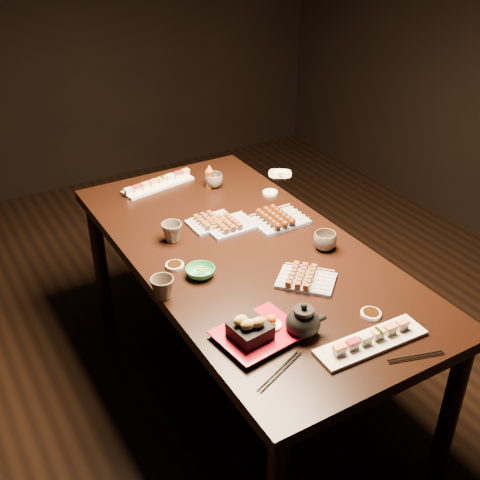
{
  "coord_description": "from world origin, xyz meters",
  "views": [
    {
      "loc": [
        -1.17,
        -1.88,
        2.07
      ],
      "look_at": [
        -0.07,
        -0.01,
        0.77
      ],
      "focal_mm": 45.0,
      "sensor_mm": 36.0,
      "label": 1
    }
  ],
  "objects_px": {
    "sushi_platter_far": "(158,182)",
    "tempura_tray": "(259,325)",
    "teacup_near_left": "(162,288)",
    "yakitori_plate_right": "(306,276)",
    "sushi_platter_near": "(371,338)",
    "yakitori_plate_left": "(212,219)",
    "edamame_bowl_cream": "(280,176)",
    "teacup_far_right": "(214,180)",
    "teacup_far_left": "(172,232)",
    "teapot": "(303,319)",
    "edamame_bowl_green": "(200,272)",
    "teacup_mid_right": "(325,241)",
    "yakitori_plate_center": "(230,222)",
    "condiment_bottle": "(209,176)",
    "dining_table": "(246,320)"
  },
  "relations": [
    {
      "from": "sushi_platter_far",
      "to": "tempura_tray",
      "type": "height_order",
      "value": "tempura_tray"
    },
    {
      "from": "sushi_platter_far",
      "to": "teacup_near_left",
      "type": "relative_size",
      "value": 4.18
    },
    {
      "from": "sushi_platter_far",
      "to": "yakitori_plate_right",
      "type": "bearing_deg",
      "value": 87.74
    },
    {
      "from": "yakitori_plate_right",
      "to": "sushi_platter_far",
      "type": "bearing_deg",
      "value": 145.58
    },
    {
      "from": "sushi_platter_near",
      "to": "yakitori_plate_left",
      "type": "distance_m",
      "value": 0.98
    },
    {
      "from": "teacup_near_left",
      "to": "edamame_bowl_cream",
      "type": "bearing_deg",
      "value": 34.05
    },
    {
      "from": "edamame_bowl_cream",
      "to": "teacup_far_right",
      "type": "distance_m",
      "value": 0.35
    },
    {
      "from": "teacup_far_left",
      "to": "teapot",
      "type": "bearing_deg",
      "value": -81.14
    },
    {
      "from": "edamame_bowl_green",
      "to": "teacup_mid_right",
      "type": "distance_m",
      "value": 0.54
    },
    {
      "from": "yakitori_plate_right",
      "to": "yakitori_plate_left",
      "type": "xyz_separation_m",
      "value": [
        -0.1,
        0.58,
        -0.0
      ]
    },
    {
      "from": "sushi_platter_near",
      "to": "yakitori_plate_center",
      "type": "bearing_deg",
      "value": 93.11
    },
    {
      "from": "tempura_tray",
      "to": "teacup_near_left",
      "type": "relative_size",
      "value": 3.06
    },
    {
      "from": "yakitori_plate_right",
      "to": "edamame_bowl_green",
      "type": "relative_size",
      "value": 1.85
    },
    {
      "from": "sushi_platter_far",
      "to": "condiment_bottle",
      "type": "bearing_deg",
      "value": 136.82
    },
    {
      "from": "yakitori_plate_left",
      "to": "teapot",
      "type": "height_order",
      "value": "teapot"
    },
    {
      "from": "edamame_bowl_cream",
      "to": "tempura_tray",
      "type": "distance_m",
      "value": 1.26
    },
    {
      "from": "sushi_platter_near",
      "to": "edamame_bowl_cream",
      "type": "relative_size",
      "value": 3.31
    },
    {
      "from": "yakitori_plate_center",
      "to": "teapot",
      "type": "distance_m",
      "value": 0.77
    },
    {
      "from": "dining_table",
      "to": "yakitori_plate_left",
      "type": "bearing_deg",
      "value": 108.7
    },
    {
      "from": "sushi_platter_far",
      "to": "teacup_far_left",
      "type": "distance_m",
      "value": 0.54
    },
    {
      "from": "teacup_far_left",
      "to": "condiment_bottle",
      "type": "xyz_separation_m",
      "value": [
        0.38,
        0.38,
        0.02
      ]
    },
    {
      "from": "yakitori_plate_center",
      "to": "edamame_bowl_green",
      "type": "bearing_deg",
      "value": -138.4
    },
    {
      "from": "dining_table",
      "to": "yakitori_plate_right",
      "type": "height_order",
      "value": "yakitori_plate_right"
    },
    {
      "from": "yakitori_plate_center",
      "to": "teapot",
      "type": "height_order",
      "value": "teapot"
    },
    {
      "from": "yakitori_plate_center",
      "to": "teacup_far_right",
      "type": "height_order",
      "value": "teacup_far_right"
    },
    {
      "from": "sushi_platter_far",
      "to": "yakitori_plate_left",
      "type": "xyz_separation_m",
      "value": [
        0.05,
        -0.48,
        0.0
      ]
    },
    {
      "from": "dining_table",
      "to": "yakitori_plate_center",
      "type": "distance_m",
      "value": 0.45
    },
    {
      "from": "sushi_platter_far",
      "to": "edamame_bowl_cream",
      "type": "relative_size",
      "value": 3.08
    },
    {
      "from": "yakitori_plate_right",
      "to": "dining_table",
      "type": "bearing_deg",
      "value": 150.94
    },
    {
      "from": "teapot",
      "to": "teacup_far_left",
      "type": "bearing_deg",
      "value": 122.8
    },
    {
      "from": "dining_table",
      "to": "teacup_mid_right",
      "type": "distance_m",
      "value": 0.53
    },
    {
      "from": "sushi_platter_near",
      "to": "sushi_platter_far",
      "type": "bearing_deg",
      "value": 96.85
    },
    {
      "from": "edamame_bowl_green",
      "to": "teapot",
      "type": "bearing_deg",
      "value": -73.74
    },
    {
      "from": "teacup_far_right",
      "to": "yakitori_plate_center",
      "type": "bearing_deg",
      "value": -108.75
    },
    {
      "from": "teacup_far_left",
      "to": "condiment_bottle",
      "type": "height_order",
      "value": "condiment_bottle"
    },
    {
      "from": "teacup_mid_right",
      "to": "teacup_far_left",
      "type": "distance_m",
      "value": 0.64
    },
    {
      "from": "edamame_bowl_green",
      "to": "teacup_near_left",
      "type": "bearing_deg",
      "value": -163.61
    },
    {
      "from": "yakitori_plate_right",
      "to": "edamame_bowl_cream",
      "type": "relative_size",
      "value": 1.76
    },
    {
      "from": "yakitori_plate_right",
      "to": "teacup_far_right",
      "type": "relative_size",
      "value": 2.42
    },
    {
      "from": "sushi_platter_near",
      "to": "teapot",
      "type": "xyz_separation_m",
      "value": [
        -0.16,
        0.16,
        0.04
      ]
    },
    {
      "from": "dining_table",
      "to": "condiment_bottle",
      "type": "distance_m",
      "value": 0.75
    },
    {
      "from": "yakitori_plate_left",
      "to": "teacup_mid_right",
      "type": "distance_m",
      "value": 0.52
    },
    {
      "from": "tempura_tray",
      "to": "teapot",
      "type": "relative_size",
      "value": 1.93
    },
    {
      "from": "yakitori_plate_center",
      "to": "condiment_bottle",
      "type": "relative_size",
      "value": 1.78
    },
    {
      "from": "teacup_mid_right",
      "to": "edamame_bowl_cream",
      "type": "bearing_deg",
      "value": 71.55
    },
    {
      "from": "yakitori_plate_left",
      "to": "edamame_bowl_green",
      "type": "xyz_separation_m",
      "value": [
        -0.23,
        -0.34,
        -0.01
      ]
    },
    {
      "from": "teacup_near_left",
      "to": "teapot",
      "type": "bearing_deg",
      "value": -52.94
    },
    {
      "from": "yakitori_plate_center",
      "to": "yakitori_plate_left",
      "type": "xyz_separation_m",
      "value": [
        -0.06,
        0.07,
        -0.0
      ]
    },
    {
      "from": "sushi_platter_far",
      "to": "teacup_far_left",
      "type": "relative_size",
      "value": 4.17
    },
    {
      "from": "sushi_platter_far",
      "to": "teapot",
      "type": "xyz_separation_m",
      "value": [
        -0.04,
        -1.3,
        0.04
      ]
    }
  ]
}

